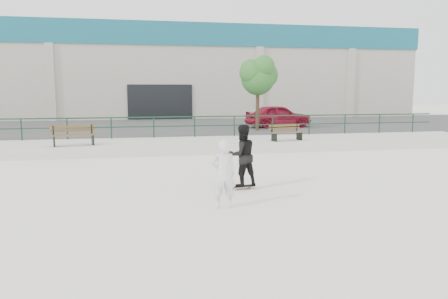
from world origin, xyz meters
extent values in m
plane|color=white|center=(0.00, 0.00, 0.00)|extent=(120.00, 120.00, 0.00)
cube|color=beige|center=(0.00, 9.50, 0.25)|extent=(30.00, 3.00, 0.50)
cube|color=#373737|center=(0.00, 18.00, 0.25)|extent=(60.00, 14.00, 0.50)
cylinder|color=#153A23|center=(0.00, 10.80, 1.50)|extent=(28.00, 0.06, 0.06)
cylinder|color=#153A23|center=(0.00, 10.80, 1.05)|extent=(28.00, 0.05, 0.05)
cylinder|color=#153A23|center=(-7.00, 10.80, 1.00)|extent=(0.06, 0.06, 1.00)
cylinder|color=#153A23|center=(-5.00, 10.80, 1.00)|extent=(0.06, 0.06, 1.00)
cylinder|color=#153A23|center=(-3.00, 10.80, 1.00)|extent=(0.06, 0.06, 1.00)
cylinder|color=#153A23|center=(-1.00, 10.80, 1.00)|extent=(0.06, 0.06, 1.00)
cylinder|color=#153A23|center=(1.00, 10.80, 1.00)|extent=(0.06, 0.06, 1.00)
cylinder|color=#153A23|center=(3.00, 10.80, 1.00)|extent=(0.06, 0.06, 1.00)
cylinder|color=#153A23|center=(5.00, 10.80, 1.00)|extent=(0.06, 0.06, 1.00)
cylinder|color=#153A23|center=(7.00, 10.80, 1.00)|extent=(0.06, 0.06, 1.00)
cylinder|color=#153A23|center=(9.00, 10.80, 1.00)|extent=(0.06, 0.06, 1.00)
cylinder|color=#153A23|center=(11.00, 10.80, 1.00)|extent=(0.06, 0.06, 1.00)
cylinder|color=#153A23|center=(13.00, 10.80, 1.00)|extent=(0.06, 0.06, 1.00)
cube|color=#ACA99A|center=(0.00, 32.00, 4.00)|extent=(44.00, 16.00, 8.00)
cube|color=#176576|center=(0.00, 32.00, 7.10)|extent=(44.20, 16.20, 1.80)
cube|color=black|center=(0.00, 23.95, 1.60)|extent=(5.00, 0.15, 3.20)
cube|color=#ACA99A|center=(-8.00, 23.90, 3.10)|extent=(0.60, 0.25, 6.20)
cube|color=#ACA99A|center=(8.00, 23.90, 3.10)|extent=(0.60, 0.25, 6.20)
cube|color=#ACA99A|center=(16.00, 23.90, 3.10)|extent=(0.60, 0.25, 6.20)
cube|color=brown|center=(-4.36, 8.24, 0.94)|extent=(1.83, 0.50, 0.04)
cube|color=brown|center=(-4.40, 8.42, 0.94)|extent=(1.83, 0.50, 0.04)
cube|color=brown|center=(-4.44, 8.60, 0.94)|extent=(1.83, 0.50, 0.04)
cube|color=brown|center=(-4.46, 8.68, 1.13)|extent=(1.81, 0.42, 0.10)
cube|color=brown|center=(-4.46, 8.68, 1.28)|extent=(1.81, 0.42, 0.10)
cube|color=black|center=(-5.15, 8.26, 0.71)|extent=(0.17, 0.51, 0.43)
cube|color=black|center=(-5.21, 8.52, 1.13)|extent=(0.07, 0.06, 0.43)
cube|color=black|center=(-3.65, 8.58, 0.71)|extent=(0.17, 0.51, 0.43)
cube|color=black|center=(-3.71, 8.84, 1.13)|extent=(0.07, 0.06, 0.43)
cube|color=brown|center=(4.98, 8.24, 0.88)|extent=(1.59, 0.44, 0.04)
cube|color=brown|center=(4.94, 8.40, 0.88)|extent=(1.59, 0.44, 0.04)
cube|color=brown|center=(4.91, 8.56, 0.88)|extent=(1.59, 0.44, 0.04)
cube|color=brown|center=(4.90, 8.63, 1.05)|extent=(1.57, 0.37, 0.09)
cube|color=brown|center=(4.90, 8.63, 1.18)|extent=(1.57, 0.37, 0.09)
cube|color=black|center=(4.29, 8.26, 0.69)|extent=(0.14, 0.45, 0.37)
cube|color=black|center=(4.24, 8.49, 1.05)|extent=(0.06, 0.05, 0.37)
cube|color=black|center=(5.60, 8.54, 0.69)|extent=(0.14, 0.45, 0.37)
cube|color=black|center=(5.55, 8.77, 1.05)|extent=(0.06, 0.05, 0.37)
cylinder|color=#4D3C26|center=(4.96, 13.54, 1.76)|extent=(0.21, 0.21, 2.52)
sphere|color=#266625|center=(4.96, 13.54, 3.44)|extent=(1.89, 1.89, 1.89)
sphere|color=#266625|center=(5.49, 13.85, 3.65)|extent=(1.47, 1.47, 1.47)
sphere|color=#266625|center=(4.54, 13.33, 3.76)|extent=(1.37, 1.37, 1.37)
sphere|color=#266625|center=(5.17, 13.12, 4.07)|extent=(1.26, 1.26, 1.26)
sphere|color=#266625|center=(4.65, 13.96, 3.97)|extent=(1.16, 1.16, 1.16)
imported|color=maroon|center=(6.83, 15.41, 1.19)|extent=(4.25, 2.14, 1.39)
cube|color=black|center=(1.14, 1.40, 0.09)|extent=(0.80, 0.31, 0.02)
cube|color=brown|center=(1.14, 1.40, 0.07)|extent=(0.80, 0.31, 0.01)
cube|color=gray|center=(0.88, 1.36, 0.04)|extent=(0.08, 0.17, 0.03)
cube|color=gray|center=(1.40, 1.44, 0.04)|extent=(0.08, 0.17, 0.03)
cylinder|color=beige|center=(0.90, 1.27, 0.03)|extent=(0.06, 0.03, 0.06)
cylinder|color=beige|center=(0.87, 1.46, 0.03)|extent=(0.06, 0.03, 0.06)
cylinder|color=beige|center=(1.41, 1.34, 0.03)|extent=(0.06, 0.03, 0.06)
cylinder|color=beige|center=(1.39, 1.53, 0.03)|extent=(0.06, 0.03, 0.06)
imported|color=black|center=(1.14, 1.40, 0.98)|extent=(0.99, 0.85, 1.77)
imported|color=white|center=(0.23, -0.48, 0.83)|extent=(0.62, 0.42, 1.67)
camera|label=1|loc=(-1.74, -10.55, 2.86)|focal=35.00mm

